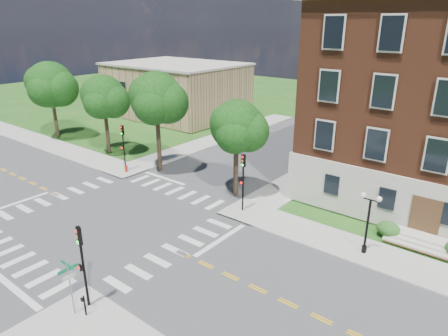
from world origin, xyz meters
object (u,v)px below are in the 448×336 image
Objects in this scene: traffic_signal_se at (82,257)px; twin_lamp_west at (368,220)px; traffic_signal_ne at (243,175)px; fire_hydrant at (126,168)px; street_sign_pole at (69,278)px; traffic_signal_nw at (123,142)px; push_button_post at (84,305)px.

traffic_signal_se is 17.59m from twin_lamp_west.
traffic_signal_ne reaches higher than fire_hydrant.
street_sign_pole is (-9.90, -15.38, -0.21)m from twin_lamp_west.
traffic_signal_nw reaches higher than twin_lamp_west.
traffic_signal_ne is at bearing 92.96° from push_button_post.
traffic_signal_ne is at bearing 90.70° from street_sign_pole.
traffic_signal_nw is 25.03m from twin_lamp_west.
traffic_signal_nw reaches higher than fire_hydrant.
traffic_signal_se reaches higher than push_button_post.
street_sign_pole is 4.13× the size of fire_hydrant.
twin_lamp_west is at bearing 0.08° from fire_hydrant.
traffic_signal_se reaches higher than fire_hydrant.
traffic_signal_ne reaches higher than push_button_post.
twin_lamp_west is at bearing 55.85° from traffic_signal_se.
fire_hydrant is at bearing -179.92° from twin_lamp_west.
traffic_signal_nw is at bearing 179.75° from twin_lamp_west.
push_button_post is (-9.30, -15.11, -1.73)m from twin_lamp_west.
street_sign_pole is at bearing -155.64° from push_button_post.
traffic_signal_nw is at bearing 135.94° from traffic_signal_se.
fire_hydrant is at bearing 135.59° from push_button_post.
street_sign_pole reaches higher than fire_hydrant.
twin_lamp_west is at bearing -0.56° from traffic_signal_ne.
traffic_signal_se is 2.52m from push_button_post.
twin_lamp_west is at bearing -0.25° from traffic_signal_nw.
traffic_signal_se reaches higher than twin_lamp_west.
push_button_post is at bearing -44.07° from traffic_signal_nw.
traffic_signal_nw is at bearing 135.93° from push_button_post.
traffic_signal_se is 21.08m from traffic_signal_nw.
street_sign_pole is at bearing -89.30° from traffic_signal_ne.
twin_lamp_west is (10.09, -0.10, -0.66)m from traffic_signal_ne.
traffic_signal_se is at bearing -44.41° from fire_hydrant.
traffic_signal_se is 4.00× the size of push_button_post.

